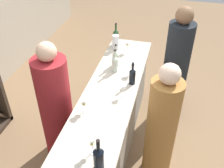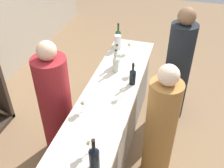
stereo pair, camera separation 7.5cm
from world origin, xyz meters
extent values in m
plane|color=#846647|center=(0.00, 0.00, 0.00)|extent=(12.00, 12.00, 0.00)
cube|color=gray|center=(0.00, 0.00, 0.43)|extent=(2.29, 0.49, 0.86)
cube|color=beige|center=(0.00, 0.00, 0.89)|extent=(2.37, 0.57, 0.05)
cylinder|color=black|center=(-1.05, -0.16, 1.01)|extent=(0.08, 0.08, 0.19)
cone|color=black|center=(-1.05, -0.16, 1.12)|extent=(0.08, 0.08, 0.04)
cylinder|color=black|center=(-1.05, -0.16, 1.18)|extent=(0.03, 0.03, 0.08)
cylinder|color=black|center=(-1.05, -0.16, 1.23)|extent=(0.03, 0.03, 0.01)
cylinder|color=black|center=(0.14, -0.20, 0.99)|extent=(0.07, 0.07, 0.16)
cone|color=black|center=(0.14, -0.20, 1.09)|extent=(0.07, 0.07, 0.03)
cylinder|color=black|center=(0.14, -0.20, 1.14)|extent=(0.03, 0.03, 0.07)
cylinder|color=black|center=(0.14, -0.20, 1.18)|extent=(0.03, 0.03, 0.01)
cylinder|color=#B7C6B2|center=(0.33, 0.05, 1.00)|extent=(0.07, 0.07, 0.17)
cone|color=#B7C6B2|center=(0.33, 0.05, 1.10)|extent=(0.07, 0.07, 0.03)
cylinder|color=#B7C6B2|center=(0.33, 0.05, 1.15)|extent=(0.03, 0.03, 0.07)
cylinder|color=black|center=(0.33, 0.05, 1.20)|extent=(0.03, 0.03, 0.01)
cylinder|color=#B7C6B2|center=(0.46, 0.07, 1.00)|extent=(0.08, 0.08, 0.18)
cone|color=#B7C6B2|center=(0.46, 0.07, 1.10)|extent=(0.08, 0.08, 0.03)
cylinder|color=#B7C6B2|center=(0.46, 0.07, 1.16)|extent=(0.03, 0.03, 0.07)
cylinder|color=black|center=(0.46, 0.07, 1.20)|extent=(0.03, 0.03, 0.01)
cylinder|color=#193D1E|center=(1.01, 0.20, 1.01)|extent=(0.08, 0.08, 0.19)
cone|color=#193D1E|center=(1.01, 0.20, 1.12)|extent=(0.08, 0.08, 0.04)
cylinder|color=#193D1E|center=(1.01, 0.20, 1.18)|extent=(0.03, 0.03, 0.08)
cylinder|color=black|center=(1.01, 0.20, 1.22)|extent=(0.03, 0.03, 0.01)
cylinder|color=white|center=(0.34, -0.17, 0.91)|extent=(0.06, 0.06, 0.00)
cylinder|color=white|center=(0.34, -0.17, 0.95)|extent=(0.01, 0.01, 0.07)
cone|color=white|center=(0.34, -0.17, 1.02)|extent=(0.08, 0.08, 0.08)
cylinder|color=white|center=(-0.11, -0.15, 0.91)|extent=(0.06, 0.06, 0.00)
cylinder|color=white|center=(-0.11, -0.15, 0.95)|extent=(0.01, 0.01, 0.07)
cone|color=white|center=(-0.11, -0.15, 1.02)|extent=(0.06, 0.06, 0.07)
cylinder|color=white|center=(-0.91, -0.07, 0.91)|extent=(0.06, 0.06, 0.00)
cylinder|color=white|center=(-0.91, -0.07, 0.96)|extent=(0.01, 0.01, 0.08)
cone|color=white|center=(-0.91, -0.07, 1.04)|extent=(0.06, 0.06, 0.09)
cone|color=beige|center=(-0.91, -0.07, 1.01)|extent=(0.05, 0.05, 0.03)
cylinder|color=white|center=(0.84, 0.00, 0.91)|extent=(0.06, 0.06, 0.00)
cylinder|color=white|center=(0.84, 0.00, 0.95)|extent=(0.01, 0.01, 0.08)
cone|color=white|center=(0.84, 0.00, 1.03)|extent=(0.07, 0.07, 0.07)
cone|color=beige|center=(0.84, 0.00, 1.01)|extent=(0.06, 0.06, 0.03)
cylinder|color=white|center=(-0.44, 0.16, 0.91)|extent=(0.07, 0.07, 0.00)
cylinder|color=white|center=(-0.44, 0.16, 0.95)|extent=(0.01, 0.01, 0.07)
cone|color=white|center=(-0.44, 0.16, 1.03)|extent=(0.08, 0.08, 0.08)
cone|color=beige|center=(-0.44, 0.16, 1.00)|extent=(0.07, 0.07, 0.03)
cylinder|color=silver|center=(0.88, 0.17, 1.01)|extent=(0.09, 0.09, 0.20)
cylinder|color=#9E6B33|center=(-0.27, -0.60, 0.64)|extent=(0.38, 0.38, 1.28)
sphere|color=beige|center=(-0.27, -0.60, 1.37)|extent=(0.20, 0.20, 0.20)
cylinder|color=black|center=(0.80, -0.67, 0.71)|extent=(0.39, 0.39, 1.41)
sphere|color=brown|center=(0.80, -0.67, 1.51)|extent=(0.22, 0.22, 0.22)
cylinder|color=maroon|center=(-0.26, 0.59, 0.67)|extent=(0.40, 0.40, 1.33)
sphere|color=#D8AD8C|center=(-0.26, 0.59, 1.42)|extent=(0.20, 0.20, 0.20)
camera|label=1|loc=(-2.25, -0.58, 2.67)|focal=41.98mm
camera|label=2|loc=(-2.23, -0.65, 2.67)|focal=41.98mm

